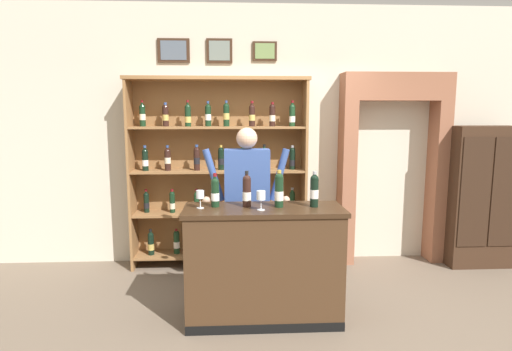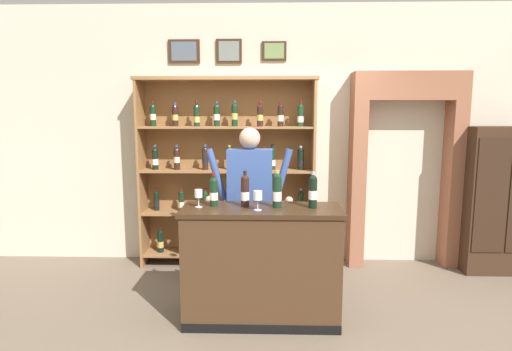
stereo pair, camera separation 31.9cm
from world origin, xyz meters
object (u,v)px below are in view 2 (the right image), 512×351
Objects in this scene: shopkeeper at (250,192)px; tasting_counter at (261,265)px; tasting_bottle_bianco at (313,191)px; side_cabinet at (499,200)px; wine_shelf at (227,167)px; tasting_bottle_grappa at (277,190)px; tasting_bottle_chianti at (245,191)px; tasting_bottle_rosso at (214,191)px; wine_glass_spare at (199,194)px; wine_glass_left at (258,197)px.

tasting_counter is at bearing -77.69° from shopkeeper.
side_cabinet is at bearing 28.96° from tasting_bottle_bianco.
tasting_bottle_grappa is (0.57, -1.44, -0.01)m from wine_shelf.
tasting_bottle_bianco is at bearing -45.04° from shopkeeper.
tasting_bottle_chianti reaches higher than tasting_bottle_bianco.
tasting_bottle_bianco is (0.88, -1.45, -0.02)m from wine_shelf.
tasting_counter is (-2.73, -1.28, -0.34)m from side_cabinet.
tasting_bottle_rosso is 0.94× the size of tasting_bottle_bianco.
wine_glass_spare is at bearing -94.54° from wine_shelf.
tasting_counter is at bearing -154.94° from side_cabinet.
shopkeeper is 10.20× the size of wine_glass_left.
wine_shelf reaches higher than wine_glass_left.
side_cabinet is 3.15m from tasting_bottle_chianti.
shopkeeper is 5.21× the size of tasting_bottle_grappa.
wine_glass_spare is 0.94× the size of wine_glass_left.
tasting_bottle_bianco reaches higher than tasting_bottle_rosso.
tasting_counter is at bearing -171.61° from tasting_bottle_grappa.
shopkeeper is (-2.86, -0.69, 0.21)m from side_cabinet.
tasting_bottle_rosso is 0.56m from tasting_bottle_grappa.
side_cabinet is 2.64m from tasting_bottle_bianco.
tasting_bottle_chianti is at bearing 173.66° from tasting_bottle_grappa.
tasting_bottle_grappa is (0.56, -0.04, 0.02)m from tasting_bottle_rosso.
wine_glass_left is (0.10, -0.68, 0.09)m from shopkeeper.
wine_shelf is 7.14× the size of tasting_bottle_bianco.
wine_shelf is 1.67m from tasting_counter.
shopkeeper reaches higher than tasting_bottle_rosso.
wine_shelf is at bearing 85.46° from wine_glass_spare.
wine_glass_left is (-0.48, -0.11, -0.03)m from tasting_bottle_bianco.
tasting_bottle_rosso is (-0.30, -0.52, 0.11)m from shopkeeper.
tasting_counter is at bearing -178.48° from tasting_bottle_bianco.
wine_glass_spare is (-0.12, -1.45, -0.05)m from wine_shelf.
wine_glass_left is at bearing -75.37° from wine_shelf.
side_cabinet is 2.91m from tasting_bottle_grappa.
tasting_bottle_chianti is 2.02× the size of wine_glass_spare.
wine_glass_spare is (-0.69, -0.01, -0.04)m from tasting_bottle_grappa.
tasting_bottle_rosso is (0.01, -1.40, -0.03)m from wine_shelf.
side_cabinet is (3.17, -0.18, -0.35)m from wine_shelf.
tasting_bottle_chianti is 0.28m from tasting_bottle_grappa.
tasting_bottle_chianti reaches higher than wine_glass_spare.
tasting_counter is 0.68m from tasting_bottle_chianti.
tasting_bottle_rosso is 1.78× the size of wine_glass_left.
tasting_bottle_chianti is 0.41m from wine_glass_spare.
wine_glass_left is at bearing -21.73° from tasting_bottle_rosso.
wine_glass_spare is (-0.42, -0.58, 0.09)m from shopkeeper.
wine_shelf is at bearing 101.65° from tasting_bottle_chianti.
shopkeeper is at bearing 87.96° from tasting_bottle_chianti.
tasting_bottle_rosso is at bearing 22.99° from wine_glass_spare.
wine_shelf is at bearing 176.71° from side_cabinet.
shopkeeper is at bearing 98.08° from wine_glass_left.
tasting_bottle_grappa reaches higher than tasting_bottle_bianco.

